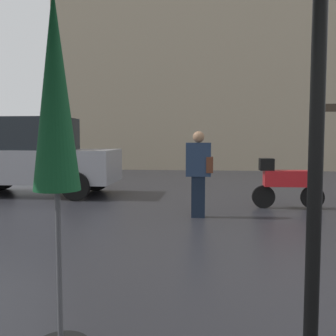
% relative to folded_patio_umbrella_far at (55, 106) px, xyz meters
% --- Properties ---
extents(folded_patio_umbrella_far, '(0.38, 0.38, 2.38)m').
position_rel_folded_patio_umbrella_far_xyz_m(folded_patio_umbrella_far, '(0.00, 0.00, 0.00)').
color(folded_patio_umbrella_far, black).
rests_on(folded_patio_umbrella_far, ground).
extents(pedestrian_with_bag, '(0.48, 0.24, 1.54)m').
position_rel_folded_patio_umbrella_far_xyz_m(pedestrian_with_bag, '(0.84, 4.49, -0.75)').
color(pedestrian_with_bag, black).
rests_on(pedestrian_with_bag, ground).
extents(parked_scooter, '(1.43, 0.32, 1.23)m').
position_rel_folded_patio_umbrella_far_xyz_m(parked_scooter, '(2.56, 5.54, -1.07)').
color(parked_scooter, black).
rests_on(parked_scooter, ground).
extents(parked_car_left, '(4.07, 1.82, 1.92)m').
position_rel_folded_patio_umbrella_far_xyz_m(parked_car_left, '(-3.37, 6.87, -0.66)').
color(parked_car_left, gray).
rests_on(parked_car_left, ground).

